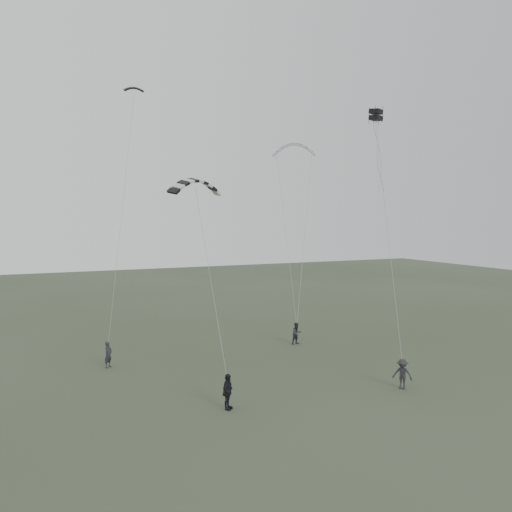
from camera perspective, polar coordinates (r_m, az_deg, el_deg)
name	(u,v)px	position (r m, az deg, el deg)	size (l,w,h in m)	color
ground	(267,386)	(29.77, 1.32, -14.66)	(140.00, 140.00, 0.00)	#34422B
flyer_left	(108,355)	(34.38, -16.53, -10.75)	(0.62, 0.41, 1.69)	black
flyer_right	(297,333)	(38.98, 4.68, -8.80)	(0.82, 0.64, 1.68)	#29282E
flyer_center	(228,392)	(26.20, -3.26, -15.23)	(1.07, 0.45, 1.83)	black
flyer_far	(402,374)	(30.23, 16.38, -12.82)	(1.12, 0.64, 1.73)	#232327
kite_dark_small	(134,88)	(37.90, -13.78, 18.15)	(1.36, 0.41, 0.47)	black
kite_pale_large	(294,145)	(44.55, 4.40, 12.58)	(3.76, 0.85, 1.56)	#A5A7AA
kite_striped	(196,180)	(29.60, -6.92, 8.59)	(3.33, 0.83, 1.28)	black
kite_box	(376,115)	(37.04, 13.54, 15.41)	(0.74, 0.74, 0.76)	black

